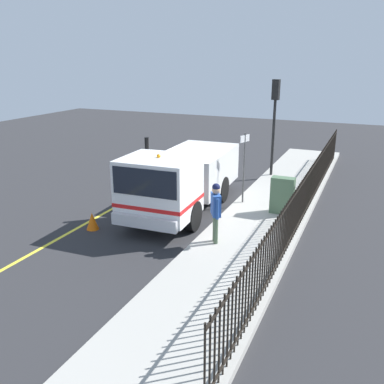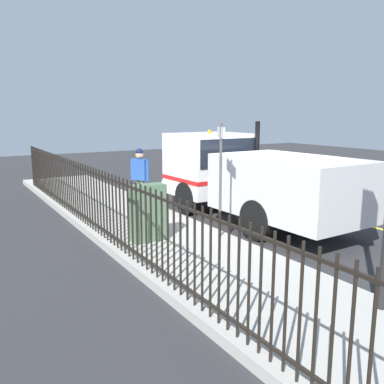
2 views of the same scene
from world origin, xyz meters
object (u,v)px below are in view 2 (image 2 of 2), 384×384
Objects in this scene: work_truck at (244,173)px; worker_standing at (140,172)px; utility_cabinet at (148,213)px; traffic_cone at (242,190)px; street_sign at (221,168)px.

work_truck is 3.65× the size of worker_standing.
traffic_cone is at bearing -146.93° from utility_cabinet.
traffic_cone is at bearing -133.08° from street_sign.
utility_cabinet is 0.49× the size of street_sign.
work_truck is 3.29m from traffic_cone.
street_sign is (3.71, 3.97, 1.46)m from traffic_cone.
worker_standing is 3.39m from utility_cabinet.
street_sign is at bearing 46.92° from traffic_cone.
traffic_cone is 5.63m from street_sign.
work_truck is at bearing -140.53° from street_sign.
utility_cabinet is at bearing -19.80° from street_sign.
utility_cabinet is at bearing 33.07° from traffic_cone.
work_truck is 11.57× the size of traffic_cone.
utility_cabinet is (1.22, 3.13, -0.45)m from worker_standing.
street_sign is at bearing 160.20° from utility_cabinet.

